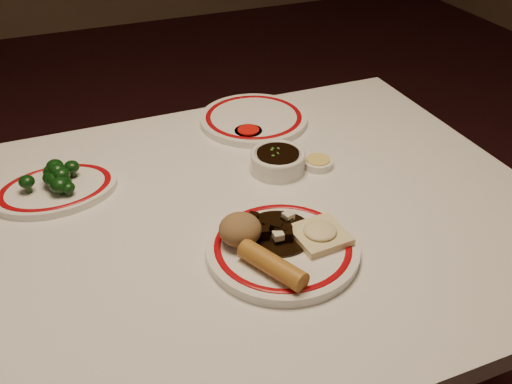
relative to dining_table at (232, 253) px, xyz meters
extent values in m
cube|color=white|center=(0.00, 0.00, 0.07)|extent=(1.20, 0.90, 0.04)
cylinder|color=black|center=(0.54, 0.39, -0.30)|extent=(0.06, 0.06, 0.71)
cylinder|color=white|center=(0.04, -0.13, 0.10)|extent=(0.29, 0.29, 0.02)
torus|color=#97070C|center=(0.04, -0.13, 0.11)|extent=(0.25, 0.25, 0.00)
ellipsoid|color=olive|center=(-0.02, -0.10, 0.14)|extent=(0.07, 0.07, 0.05)
cylinder|color=#B1762B|center=(0.00, -0.19, 0.13)|extent=(0.08, 0.13, 0.03)
cube|color=beige|center=(0.11, -0.14, 0.12)|extent=(0.09, 0.09, 0.01)
ellipsoid|color=beige|center=(0.11, -0.14, 0.13)|extent=(0.06, 0.06, 0.02)
cylinder|color=black|center=(0.05, -0.10, 0.11)|extent=(0.13, 0.13, 0.00)
cube|color=black|center=(0.01, -0.10, 0.12)|extent=(0.02, 0.02, 0.02)
cube|color=black|center=(0.06, -0.13, 0.12)|extent=(0.03, 0.03, 0.02)
cube|color=black|center=(0.04, -0.09, 0.12)|extent=(0.03, 0.03, 0.02)
cube|color=black|center=(0.04, -0.09, 0.12)|extent=(0.02, 0.02, 0.02)
cube|color=black|center=(0.05, -0.11, 0.12)|extent=(0.03, 0.03, 0.02)
cube|color=black|center=(0.07, -0.09, 0.12)|extent=(0.02, 0.02, 0.02)
cube|color=black|center=(0.04, -0.10, 0.13)|extent=(0.02, 0.02, 0.02)
cube|color=black|center=(0.05, -0.11, 0.13)|extent=(0.02, 0.02, 0.02)
cube|color=black|center=(0.02, -0.06, 0.13)|extent=(0.02, 0.02, 0.02)
cube|color=black|center=(0.05, -0.11, 0.12)|extent=(0.02, 0.02, 0.02)
cube|color=black|center=(0.06, -0.10, 0.12)|extent=(0.02, 0.02, 0.02)
cube|color=black|center=(0.01, -0.09, 0.13)|extent=(0.02, 0.02, 0.01)
cube|color=black|center=(0.02, -0.11, 0.12)|extent=(0.02, 0.02, 0.02)
cube|color=black|center=(0.05, -0.10, 0.12)|extent=(0.03, 0.03, 0.02)
cube|color=beige|center=(0.07, -0.09, 0.13)|extent=(0.02, 0.02, 0.01)
cube|color=beige|center=(0.04, -0.13, 0.13)|extent=(0.02, 0.02, 0.01)
torus|color=#97070C|center=(-0.29, 0.20, 0.11)|extent=(0.22, 0.22, 0.00)
cylinder|color=#23471C|center=(-0.25, 0.22, 0.11)|extent=(0.01, 0.01, 0.01)
ellipsoid|color=black|center=(-0.25, 0.22, 0.13)|extent=(0.03, 0.03, 0.02)
cylinder|color=#23471C|center=(-0.28, 0.20, 0.11)|extent=(0.01, 0.01, 0.01)
ellipsoid|color=black|center=(-0.28, 0.20, 0.13)|extent=(0.03, 0.03, 0.02)
cylinder|color=#23471C|center=(-0.28, 0.17, 0.11)|extent=(0.01, 0.01, 0.01)
ellipsoid|color=black|center=(-0.28, 0.17, 0.13)|extent=(0.04, 0.04, 0.03)
cylinder|color=#23471C|center=(-0.28, 0.21, 0.11)|extent=(0.01, 0.01, 0.02)
ellipsoid|color=black|center=(-0.28, 0.21, 0.13)|extent=(0.03, 0.03, 0.03)
cylinder|color=#23471C|center=(-0.27, 0.16, 0.11)|extent=(0.01, 0.01, 0.01)
ellipsoid|color=black|center=(-0.27, 0.16, 0.12)|extent=(0.03, 0.03, 0.02)
cylinder|color=#23471C|center=(-0.28, 0.22, 0.11)|extent=(0.01, 0.01, 0.02)
ellipsoid|color=black|center=(-0.28, 0.22, 0.13)|extent=(0.03, 0.03, 0.03)
cylinder|color=#23471C|center=(-0.29, 0.20, 0.11)|extent=(0.01, 0.01, 0.01)
ellipsoid|color=black|center=(-0.29, 0.20, 0.13)|extent=(0.03, 0.03, 0.03)
cylinder|color=#23471C|center=(-0.28, 0.20, 0.11)|extent=(0.01, 0.01, 0.01)
ellipsoid|color=black|center=(-0.28, 0.20, 0.13)|extent=(0.03, 0.03, 0.03)
cylinder|color=#23471C|center=(-0.34, 0.20, 0.11)|extent=(0.01, 0.01, 0.01)
ellipsoid|color=black|center=(-0.34, 0.20, 0.13)|extent=(0.03, 0.03, 0.02)
cylinder|color=#23471C|center=(-0.29, 0.19, 0.11)|extent=(0.01, 0.01, 0.01)
ellipsoid|color=black|center=(-0.29, 0.19, 0.13)|extent=(0.04, 0.04, 0.03)
cylinder|color=#23471C|center=(-0.29, 0.21, 0.11)|extent=(0.01, 0.01, 0.02)
ellipsoid|color=black|center=(-0.29, 0.21, 0.13)|extent=(0.04, 0.04, 0.03)
cylinder|color=#23471C|center=(-0.28, 0.18, 0.11)|extent=(0.01, 0.01, 0.01)
ellipsoid|color=black|center=(-0.28, 0.18, 0.13)|extent=(0.04, 0.04, 0.03)
cylinder|color=#23471C|center=(-0.30, 0.20, 0.11)|extent=(0.01, 0.01, 0.01)
ellipsoid|color=black|center=(-0.30, 0.20, 0.13)|extent=(0.03, 0.03, 0.02)
cylinder|color=#23471C|center=(-0.29, 0.20, 0.11)|extent=(0.01, 0.01, 0.01)
ellipsoid|color=black|center=(-0.29, 0.20, 0.13)|extent=(0.04, 0.04, 0.03)
cylinder|color=#23471C|center=(-0.29, 0.18, 0.11)|extent=(0.01, 0.01, 0.01)
ellipsoid|color=black|center=(-0.29, 0.18, 0.13)|extent=(0.03, 0.03, 0.02)
ellipsoid|color=black|center=(-0.28, 0.19, 0.14)|extent=(0.03, 0.03, 0.03)
ellipsoid|color=black|center=(-0.28, 0.21, 0.14)|extent=(0.03, 0.03, 0.03)
ellipsoid|color=black|center=(-0.28, 0.20, 0.14)|extent=(0.03, 0.03, 0.03)
ellipsoid|color=black|center=(-0.29, 0.20, 0.14)|extent=(0.03, 0.03, 0.02)
cylinder|color=white|center=(0.14, 0.11, 0.11)|extent=(0.11, 0.11, 0.04)
cylinder|color=black|center=(0.14, 0.11, 0.13)|extent=(0.09, 0.09, 0.00)
cylinder|color=white|center=(0.14, 0.27, 0.10)|extent=(0.06, 0.06, 0.02)
cylinder|color=red|center=(0.14, 0.27, 0.11)|extent=(0.05, 0.05, 0.00)
cylinder|color=white|center=(0.23, 0.09, 0.10)|extent=(0.06, 0.06, 0.02)
cylinder|color=#DEC55B|center=(0.23, 0.09, 0.11)|extent=(0.05, 0.05, 0.00)
cylinder|color=white|center=(0.18, 0.33, 0.10)|extent=(0.33, 0.33, 0.02)
torus|color=#97070C|center=(0.18, 0.33, 0.11)|extent=(0.29, 0.29, 0.00)
camera|label=1|loc=(-0.28, -0.80, 0.73)|focal=40.00mm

